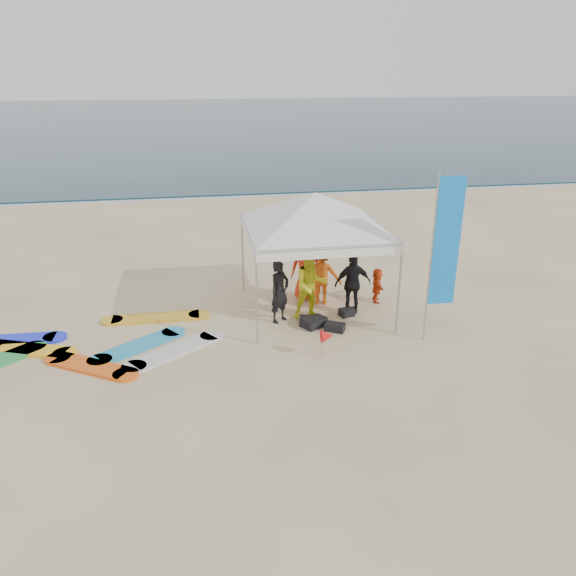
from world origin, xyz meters
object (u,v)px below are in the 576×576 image
(person_black_b, at_px, (353,283))
(person_seated, at_px, (377,285))
(person_orange_b, at_px, (306,269))
(person_black_a, at_px, (280,292))
(canopy_tent, at_px, (315,193))
(marker_pennant, at_px, (327,336))
(person_orange_a, at_px, (322,274))
(surfboard_spread, at_px, (90,345))
(feather_flag, at_px, (445,244))
(person_yellow, at_px, (311,285))

(person_black_b, xyz_separation_m, person_seated, (0.85, 0.58, -0.33))
(person_orange_b, bearing_deg, person_black_b, 140.54)
(person_black_a, xyz_separation_m, canopy_tent, (0.96, 0.52, 2.29))
(person_black_b, relative_size, canopy_tent, 0.34)
(person_orange_b, distance_m, marker_pennant, 3.33)
(person_orange_a, xyz_separation_m, surfboard_spread, (-5.70, -1.58, -0.78))
(person_black_b, bearing_deg, marker_pennant, 60.29)
(person_orange_a, bearing_deg, person_black_b, 143.82)
(person_orange_a, bearing_deg, surfboard_spread, 28.92)
(person_orange_a, relative_size, canopy_tent, 0.35)
(person_seated, distance_m, feather_flag, 3.04)
(person_yellow, height_order, marker_pennant, person_yellow)
(person_yellow, bearing_deg, person_orange_a, 56.10)
(person_orange_a, distance_m, person_seated, 1.53)
(surfboard_spread, bearing_deg, feather_flag, -6.72)
(feather_flag, bearing_deg, surfboard_spread, 173.28)
(person_orange_a, relative_size, person_seated, 1.74)
(person_yellow, bearing_deg, canopy_tent, 63.94)
(person_black_b, height_order, feather_flag, feather_flag)
(person_black_b, distance_m, marker_pennant, 2.50)
(person_black_b, relative_size, feather_flag, 0.41)
(person_seated, xyz_separation_m, surfboard_spread, (-7.19, -1.42, -0.43))
(person_orange_b, xyz_separation_m, feather_flag, (2.47, -2.88, 1.43))
(person_yellow, distance_m, person_orange_a, 0.97)
(person_yellow, distance_m, surfboard_spread, 5.35)
(person_black_b, height_order, person_seated, person_black_b)
(person_black_b, relative_size, marker_pennant, 2.50)
(canopy_tent, bearing_deg, feather_flag, -40.52)
(person_black_a, bearing_deg, marker_pennant, -106.71)
(feather_flag, bearing_deg, person_yellow, 147.64)
(person_orange_a, height_order, canopy_tent, canopy_tent)
(marker_pennant, bearing_deg, person_seated, 53.84)
(person_seated, height_order, canopy_tent, canopy_tent)
(person_yellow, relative_size, canopy_tent, 0.38)
(person_seated, xyz_separation_m, feather_flag, (0.66, -2.35, 1.82))
(person_yellow, height_order, person_orange_b, person_yellow)
(person_black_b, relative_size, person_orange_b, 0.93)
(canopy_tent, xyz_separation_m, feather_flag, (2.45, -2.09, -0.78))
(person_black_a, distance_m, person_yellow, 0.80)
(person_yellow, distance_m, person_seated, 2.11)
(person_black_a, xyz_separation_m, person_yellow, (0.79, 0.09, 0.10))
(canopy_tent, relative_size, feather_flag, 1.20)
(person_seated, relative_size, canopy_tent, 0.20)
(person_black_a, height_order, person_black_b, person_black_b)
(person_orange_a, bearing_deg, marker_pennant, 92.91)
(person_seated, relative_size, marker_pennant, 1.47)
(person_yellow, xyz_separation_m, marker_pennant, (-0.07, -2.08, -0.38))
(person_black_a, relative_size, canopy_tent, 0.33)
(person_black_a, distance_m, person_orange_b, 1.61)
(person_orange_b, bearing_deg, marker_pennant, 96.02)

